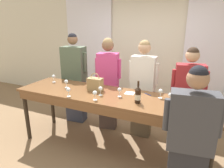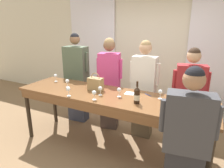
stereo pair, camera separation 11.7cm
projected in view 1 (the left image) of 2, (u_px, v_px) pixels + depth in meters
name	position (u px, v px, depth m)	size (l,w,h in m)	color
ground_plane	(110.00, 148.00, 3.42)	(18.00, 18.00, 0.00)	#846647
wall_back	(145.00, 52.00, 4.73)	(12.00, 0.06, 2.80)	beige
curtain_panel_left	(89.00, 51.00, 5.29)	(1.29, 0.03, 2.69)	white
curtain_panel_right	(216.00, 59.00, 4.09)	(1.29, 0.03, 2.69)	white
tasting_bar	(109.00, 101.00, 3.13)	(3.14, 0.82, 0.98)	brown
wine_bottle	(138.00, 95.00, 2.78)	(0.08, 0.08, 0.32)	black
handbag	(95.00, 84.00, 3.28)	(0.25, 0.14, 0.30)	#997A4C
wine_glass_front_left	(100.00, 89.00, 3.07)	(0.06, 0.06, 0.14)	white
wine_glass_front_mid	(161.00, 92.00, 2.95)	(0.06, 0.06, 0.14)	white
wine_glass_front_right	(95.00, 93.00, 2.88)	(0.06, 0.06, 0.14)	white
wine_glass_center_left	(175.00, 93.00, 2.89)	(0.06, 0.06, 0.14)	white
wine_glass_center_mid	(66.00, 82.00, 3.43)	(0.06, 0.06, 0.14)	white
wine_glass_center_right	(120.00, 90.00, 3.01)	(0.06, 0.06, 0.14)	white
wine_glass_back_left	(212.00, 103.00, 2.53)	(0.06, 0.06, 0.14)	white
wine_glass_back_mid	(217.00, 98.00, 2.69)	(0.06, 0.06, 0.14)	white
wine_glass_back_right	(170.00, 95.00, 2.80)	(0.06, 0.06, 0.14)	white
wine_glass_near_host	(68.00, 90.00, 3.02)	(0.06, 0.06, 0.14)	white
wine_glass_by_bottle	(54.00, 77.00, 3.75)	(0.06, 0.06, 0.14)	white
napkin	(130.00, 93.00, 3.19)	(0.16, 0.16, 0.00)	white
pen	(148.00, 94.00, 3.12)	(0.12, 0.08, 0.01)	#193399
guest_olive_jacket	(75.00, 79.00, 4.15)	(0.58, 0.32, 1.87)	#383D51
guest_pink_top	(108.00, 83.00, 3.84)	(0.50, 0.32, 1.80)	#473833
guest_cream_sweater	(143.00, 88.00, 3.57)	(0.53, 0.21, 1.79)	brown
guest_striped_shirt	(188.00, 97.00, 3.28)	(0.56, 0.29, 1.71)	brown
host_pouring	(189.00, 143.00, 2.08)	(0.57, 0.28, 1.69)	#28282D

